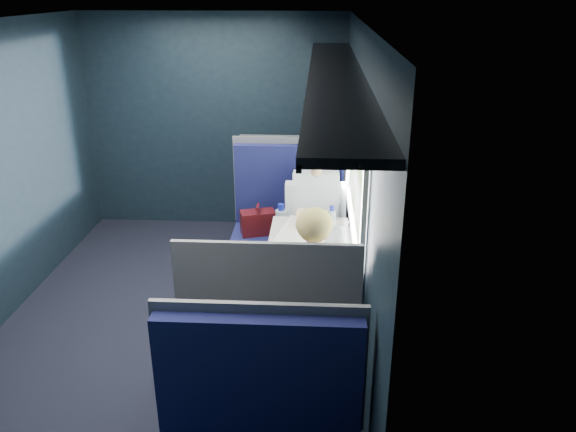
# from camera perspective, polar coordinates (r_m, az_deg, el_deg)

# --- Properties ---
(ground) EXTENTS (2.80, 4.20, 0.01)m
(ground) POSITION_cam_1_polar(r_m,az_deg,el_deg) (4.73, -11.15, -10.54)
(ground) COLOR black
(room_shell) EXTENTS (3.00, 4.40, 2.40)m
(room_shell) POSITION_cam_1_polar(r_m,az_deg,el_deg) (4.12, -12.36, 7.06)
(room_shell) COLOR black
(room_shell) RESTS_ON ground
(table) EXTENTS (0.62, 1.00, 0.74)m
(table) POSITION_cam_1_polar(r_m,az_deg,el_deg) (4.26, 1.78, -3.60)
(table) COLOR #54565E
(table) RESTS_ON ground
(seat_bay_near) EXTENTS (1.04, 0.62, 1.26)m
(seat_bay_near) POSITION_cam_1_polar(r_m,az_deg,el_deg) (5.16, -0.11, -1.77)
(seat_bay_near) COLOR #0D0F3C
(seat_bay_near) RESTS_ON ground
(seat_bay_far) EXTENTS (1.04, 0.62, 1.26)m
(seat_bay_far) POSITION_cam_1_polar(r_m,az_deg,el_deg) (3.64, -1.59, -13.10)
(seat_bay_far) COLOR #0D0F3C
(seat_bay_far) RESTS_ON ground
(seat_row_front) EXTENTS (1.04, 0.51, 1.16)m
(seat_row_front) POSITION_cam_1_polar(r_m,az_deg,el_deg) (6.02, 0.48, 1.72)
(seat_row_front) COLOR #0D0F3C
(seat_row_front) RESTS_ON ground
(man) EXTENTS (0.53, 0.56, 1.32)m
(man) POSITION_cam_1_polar(r_m,az_deg,el_deg) (4.88, 2.80, 0.54)
(man) COLOR black
(man) RESTS_ON ground
(woman) EXTENTS (0.53, 0.56, 1.32)m
(woman) POSITION_cam_1_polar(r_m,az_deg,el_deg) (3.61, 2.57, -7.61)
(woman) COLOR black
(woman) RESTS_ON ground
(papers) EXTENTS (0.63, 0.81, 0.01)m
(papers) POSITION_cam_1_polar(r_m,az_deg,el_deg) (4.33, 2.25, -2.01)
(papers) COLOR white
(papers) RESTS_ON table
(laptop) EXTENTS (0.32, 0.38, 0.25)m
(laptop) POSITION_cam_1_polar(r_m,az_deg,el_deg) (4.31, 6.56, -1.33)
(laptop) COLOR silver
(laptop) RESTS_ON table
(bottle_small) EXTENTS (0.06, 0.06, 0.21)m
(bottle_small) POSITION_cam_1_polar(r_m,az_deg,el_deg) (4.39, 4.45, -0.42)
(bottle_small) COLOR silver
(bottle_small) RESTS_ON table
(cup) EXTENTS (0.07, 0.07, 0.09)m
(cup) POSITION_cam_1_polar(r_m,az_deg,el_deg) (4.58, 4.33, -0.13)
(cup) COLOR white
(cup) RESTS_ON table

